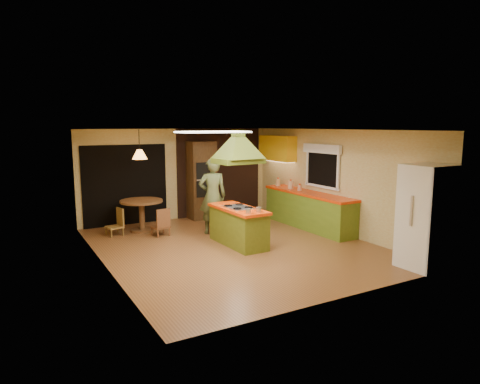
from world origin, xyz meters
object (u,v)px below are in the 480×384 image
kitchen_island (238,226)px  wall_oven (201,180)px  dining_table (142,209)px  refrigerator (426,217)px  canister_large (278,182)px  man (213,196)px

kitchen_island → wall_oven: wall_oven is taller
kitchen_island → dining_table: kitchen_island is taller
refrigerator → wall_oven: bearing=106.1°
refrigerator → canister_large: refrigerator is taller
kitchen_island → canister_large: bearing=37.0°
man → canister_large: bearing=-148.1°
wall_oven → canister_large: 2.14m
man → kitchen_island: bearing=109.3°
canister_large → man: bearing=-165.0°
kitchen_island → refrigerator: refrigerator is taller
kitchen_island → dining_table: size_ratio=1.60×
refrigerator → wall_oven: 6.13m
man → wall_oven: bearing=-88.8°
kitchen_island → canister_large: size_ratio=8.39×
kitchen_island → wall_oven: bearing=80.4°
canister_large → dining_table: bearing=173.3°
canister_large → kitchen_island: bearing=-141.7°
refrigerator → canister_large: bearing=88.4°
kitchen_island → dining_table: bearing=122.2°
wall_oven → refrigerator: bearing=-72.5°
refrigerator → wall_oven: size_ratio=0.88×
wall_oven → canister_large: wall_oven is taller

